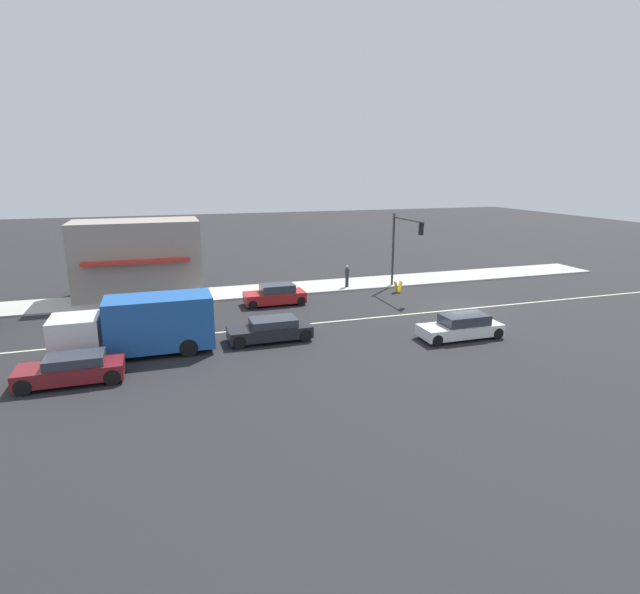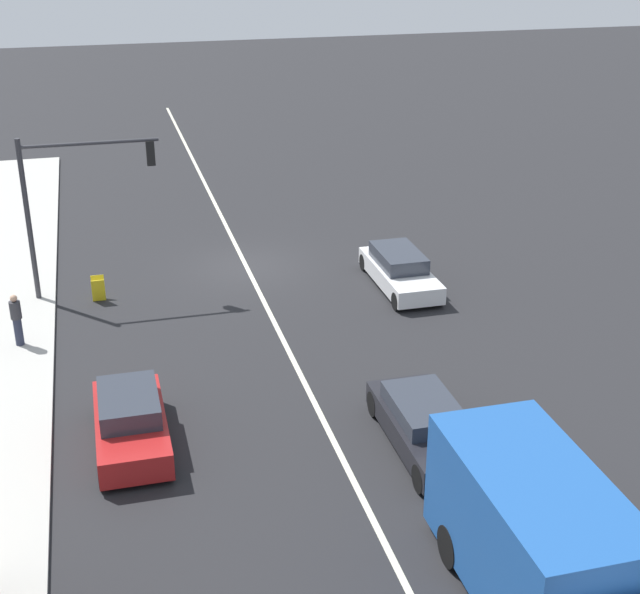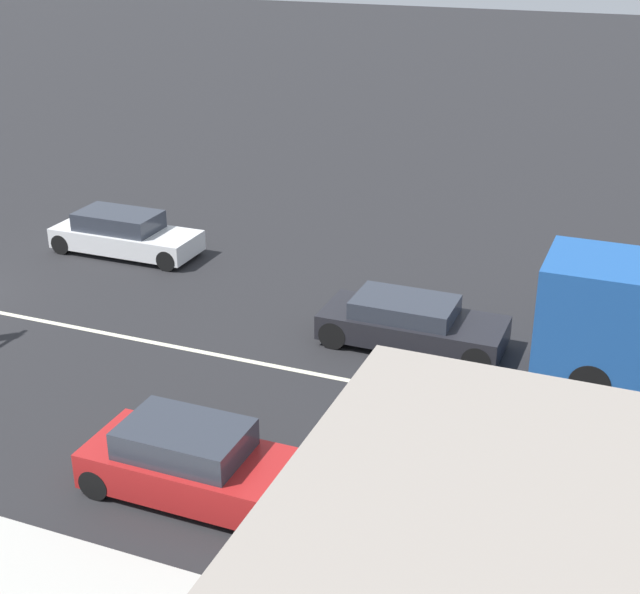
% 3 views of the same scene
% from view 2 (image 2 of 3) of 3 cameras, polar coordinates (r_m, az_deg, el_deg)
% --- Properties ---
extents(ground_plane, '(160.00, 160.00, 0.00)m').
position_cam_2_polar(ground_plane, '(18.99, 5.51, -17.89)').
color(ground_plane, '#232326').
extents(lane_marking_center, '(0.16, 60.00, 0.01)m').
position_cam_2_polar(lane_marking_center, '(34.07, -4.75, 1.99)').
color(lane_marking_center, beige).
rests_on(lane_marking_center, ground).
extents(traffic_signal_main, '(4.59, 0.34, 5.60)m').
position_cam_2_polar(traffic_signal_main, '(31.11, -15.77, 6.63)').
color(traffic_signal_main, '#333338').
rests_on(traffic_signal_main, sidewalk_right).
extents(pedestrian, '(0.34, 0.34, 1.68)m').
position_cam_2_polar(pedestrian, '(28.81, -18.84, -1.32)').
color(pedestrian, '#282D42').
rests_on(pedestrian, sidewalk_right).
extents(warning_aframe_sign, '(0.45, 0.53, 0.84)m').
position_cam_2_polar(warning_aframe_sign, '(31.79, -14.00, 0.51)').
color(warning_aframe_sign, yellow).
rests_on(warning_aframe_sign, ground).
extents(delivery_truck, '(2.44, 7.50, 2.87)m').
position_cam_2_polar(delivery_truck, '(17.62, 14.76, -16.33)').
color(delivery_truck, silver).
rests_on(delivery_truck, ground).
extents(hatchback_red, '(1.76, 4.08, 1.39)m').
position_cam_2_polar(hatchback_red, '(23.17, -12.03, -7.83)').
color(hatchback_red, '#AD1E1E').
rests_on(hatchback_red, ground).
extents(van_white, '(1.73, 4.55, 1.31)m').
position_cam_2_polar(van_white, '(32.05, 5.12, 1.73)').
color(van_white, silver).
rests_on(van_white, ground).
extents(sedan_dark, '(1.81, 4.42, 1.22)m').
position_cam_2_polar(sedan_dark, '(22.82, 6.79, -8.11)').
color(sedan_dark, black).
rests_on(sedan_dark, ground).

